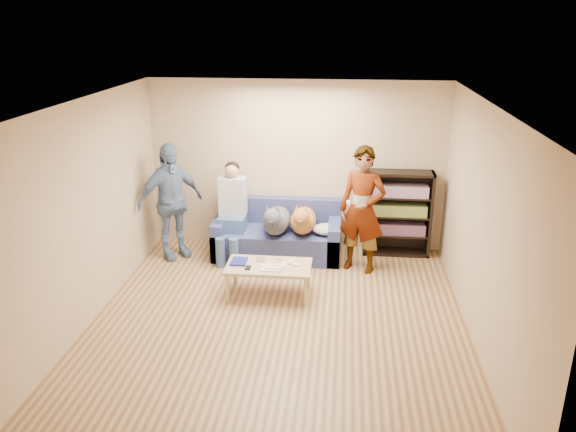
# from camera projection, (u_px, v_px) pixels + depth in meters

# --- Properties ---
(ground) EXTENTS (5.00, 5.00, 0.00)m
(ground) POSITION_uv_depth(u_px,v_px,m) (278.00, 325.00, 6.67)
(ground) COLOR brown
(ground) RESTS_ON ground
(ceiling) EXTENTS (5.00, 5.00, 0.00)m
(ceiling) POSITION_uv_depth(u_px,v_px,m) (276.00, 105.00, 5.79)
(ceiling) COLOR white
(ceiling) RESTS_ON ground
(wall_back) EXTENTS (4.50, 0.00, 4.50)m
(wall_back) POSITION_uv_depth(u_px,v_px,m) (297.00, 166.00, 8.57)
(wall_back) COLOR tan
(wall_back) RESTS_ON ground
(wall_front) EXTENTS (4.50, 0.00, 4.50)m
(wall_front) POSITION_uv_depth(u_px,v_px,m) (233.00, 348.00, 3.89)
(wall_front) COLOR tan
(wall_front) RESTS_ON ground
(wall_left) EXTENTS (0.00, 5.00, 5.00)m
(wall_left) POSITION_uv_depth(u_px,v_px,m) (83.00, 216.00, 6.45)
(wall_left) COLOR tan
(wall_left) RESTS_ON ground
(wall_right) EXTENTS (0.00, 5.00, 5.00)m
(wall_right) POSITION_uv_depth(u_px,v_px,m) (485.00, 230.00, 6.01)
(wall_right) COLOR tan
(wall_right) RESTS_ON ground
(blanket) EXTENTS (0.42, 0.35, 0.14)m
(blanket) POSITION_uv_depth(u_px,v_px,m) (327.00, 229.00, 8.26)
(blanket) COLOR silver
(blanket) RESTS_ON sofa
(person_standing_right) EXTENTS (0.77, 0.63, 1.81)m
(person_standing_right) POSITION_uv_depth(u_px,v_px,m) (362.00, 210.00, 7.84)
(person_standing_right) COLOR gray
(person_standing_right) RESTS_ON ground
(person_standing_left) EXTENTS (1.04, 1.02, 1.75)m
(person_standing_left) POSITION_uv_depth(u_px,v_px,m) (171.00, 202.00, 8.28)
(person_standing_left) COLOR #6E90B0
(person_standing_left) RESTS_ON ground
(held_controller) EXTENTS (0.04, 0.12, 0.03)m
(held_controller) POSITION_uv_depth(u_px,v_px,m) (348.00, 203.00, 7.62)
(held_controller) COLOR white
(held_controller) RESTS_ON person_standing_right
(notebook_blue) EXTENTS (0.20, 0.26, 0.03)m
(notebook_blue) POSITION_uv_depth(u_px,v_px,m) (239.00, 261.00, 7.35)
(notebook_blue) COLOR navy
(notebook_blue) RESTS_ON coffee_table
(papers) EXTENTS (0.26, 0.20, 0.02)m
(papers) POSITION_uv_depth(u_px,v_px,m) (271.00, 268.00, 7.17)
(papers) COLOR silver
(papers) RESTS_ON coffee_table
(magazine) EXTENTS (0.22, 0.17, 0.01)m
(magazine) POSITION_uv_depth(u_px,v_px,m) (274.00, 267.00, 7.18)
(magazine) COLOR #C2B69B
(magazine) RESTS_ON coffee_table
(camera_silver) EXTENTS (0.11, 0.06, 0.05)m
(camera_silver) POSITION_uv_depth(u_px,v_px,m) (261.00, 259.00, 7.38)
(camera_silver) COLOR #BBBBC0
(camera_silver) RESTS_ON coffee_table
(controller_a) EXTENTS (0.04, 0.13, 0.03)m
(controller_a) POSITION_uv_depth(u_px,v_px,m) (291.00, 262.00, 7.33)
(controller_a) COLOR silver
(controller_a) RESTS_ON coffee_table
(controller_b) EXTENTS (0.09, 0.06, 0.03)m
(controller_b) POSITION_uv_depth(u_px,v_px,m) (296.00, 265.00, 7.25)
(controller_b) COLOR white
(controller_b) RESTS_ON coffee_table
(headphone_cup_a) EXTENTS (0.07, 0.07, 0.02)m
(headphone_cup_a) POSITION_uv_depth(u_px,v_px,m) (284.00, 266.00, 7.23)
(headphone_cup_a) COLOR white
(headphone_cup_a) RESTS_ON coffee_table
(headphone_cup_b) EXTENTS (0.07, 0.07, 0.02)m
(headphone_cup_b) POSITION_uv_depth(u_px,v_px,m) (284.00, 263.00, 7.30)
(headphone_cup_b) COLOR white
(headphone_cup_b) RESTS_ON coffee_table
(pen_orange) EXTENTS (0.13, 0.06, 0.01)m
(pen_orange) POSITION_uv_depth(u_px,v_px,m) (265.00, 270.00, 7.12)
(pen_orange) COLOR orange
(pen_orange) RESTS_ON coffee_table
(pen_black) EXTENTS (0.13, 0.08, 0.01)m
(pen_black) POSITION_uv_depth(u_px,v_px,m) (279.00, 260.00, 7.42)
(pen_black) COLOR black
(pen_black) RESTS_ON coffee_table
(wallet) EXTENTS (0.07, 0.12, 0.02)m
(wallet) POSITION_uv_depth(u_px,v_px,m) (248.00, 268.00, 7.18)
(wallet) COLOR black
(wallet) RESTS_ON coffee_table
(sofa) EXTENTS (1.90, 0.85, 0.82)m
(sofa) POSITION_uv_depth(u_px,v_px,m) (278.00, 237.00, 8.56)
(sofa) COLOR #515B93
(sofa) RESTS_ON ground
(person_seated) EXTENTS (0.40, 0.73, 1.47)m
(person_seated) POSITION_uv_depth(u_px,v_px,m) (232.00, 208.00, 8.34)
(person_seated) COLOR #426293
(person_seated) RESTS_ON sofa
(dog_gray) EXTENTS (0.40, 1.25, 0.58)m
(dog_gray) POSITION_uv_depth(u_px,v_px,m) (276.00, 220.00, 8.24)
(dog_gray) COLOR #4F5059
(dog_gray) RESTS_ON sofa
(dog_tan) EXTENTS (0.38, 1.15, 0.56)m
(dog_tan) POSITION_uv_depth(u_px,v_px,m) (303.00, 220.00, 8.26)
(dog_tan) COLOR #C16E3B
(dog_tan) RESTS_ON sofa
(coffee_table) EXTENTS (1.10, 0.60, 0.42)m
(coffee_table) POSITION_uv_depth(u_px,v_px,m) (269.00, 268.00, 7.28)
(coffee_table) COLOR tan
(coffee_table) RESTS_ON ground
(bookshelf) EXTENTS (1.00, 0.34, 1.30)m
(bookshelf) POSITION_uv_depth(u_px,v_px,m) (398.00, 211.00, 8.47)
(bookshelf) COLOR black
(bookshelf) RESTS_ON ground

